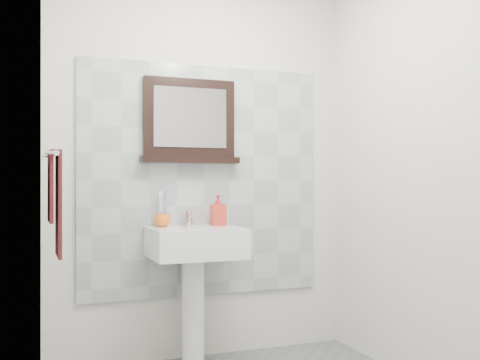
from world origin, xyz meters
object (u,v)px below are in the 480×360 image
at_px(toothbrush_cup, 163,220).
at_px(framed_mirror, 189,123).
at_px(soap_dispenser, 218,210).
at_px(hand_towel, 55,195).
at_px(pedestal_sink, 195,258).

height_order(toothbrush_cup, framed_mirror, framed_mirror).
bearing_deg(soap_dispenser, toothbrush_cup, 176.08).
relative_size(soap_dispenser, framed_mirror, 0.31).
bearing_deg(soap_dispenser, hand_towel, -160.47).
bearing_deg(hand_towel, pedestal_sink, 15.46).
distance_m(framed_mirror, hand_towel, 1.04).
bearing_deg(framed_mirror, hand_towel, -153.80).
bearing_deg(pedestal_sink, framed_mirror, 84.68).
distance_m(pedestal_sink, toothbrush_cup, 0.31).
relative_size(pedestal_sink, framed_mirror, 1.50).
height_order(pedestal_sink, hand_towel, hand_towel).
height_order(framed_mirror, hand_towel, framed_mirror).
relative_size(toothbrush_cup, framed_mirror, 0.16).
relative_size(soap_dispenser, hand_towel, 0.36).
height_order(toothbrush_cup, hand_towel, hand_towel).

